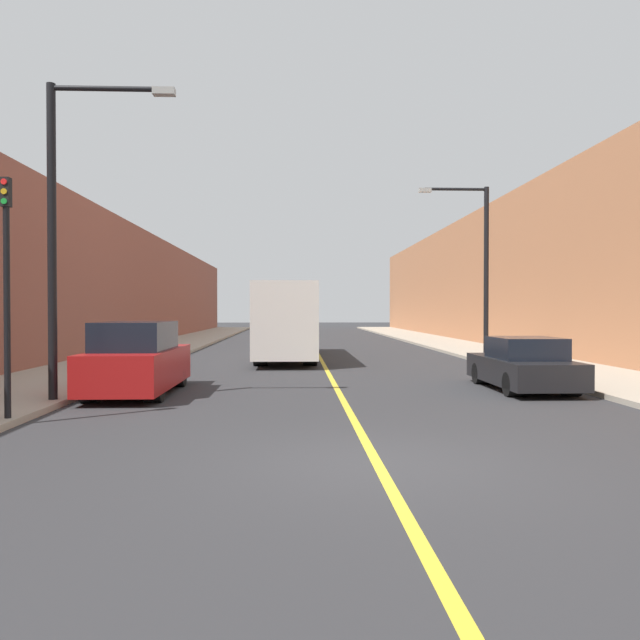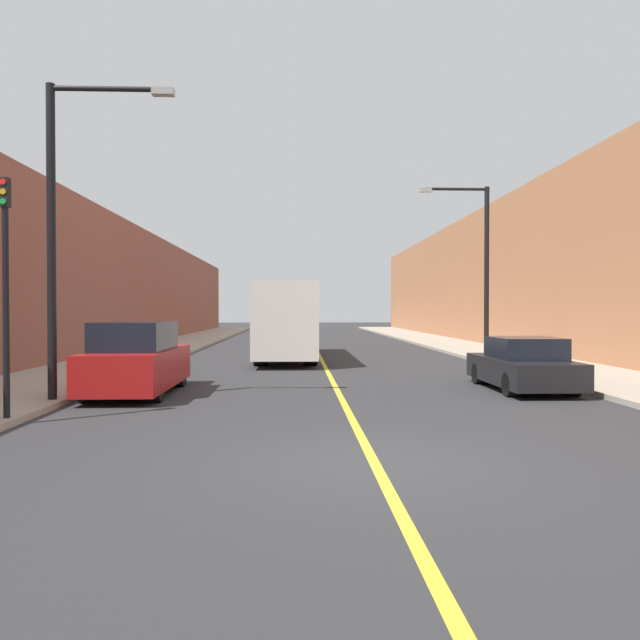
% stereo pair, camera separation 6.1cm
% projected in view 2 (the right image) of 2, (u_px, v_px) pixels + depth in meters
% --- Properties ---
extents(ground_plane, '(200.00, 200.00, 0.00)m').
position_uv_depth(ground_plane, '(375.00, 464.00, 8.83)').
color(ground_plane, '#2D2D30').
extents(sidewalk_left, '(3.97, 72.00, 0.14)m').
position_uv_depth(sidewalk_left, '(179.00, 344.00, 38.48)').
color(sidewalk_left, '#A89E8C').
rests_on(sidewalk_left, ground).
extents(sidewalk_right, '(3.97, 72.00, 0.14)m').
position_uv_depth(sidewalk_right, '(447.00, 344.00, 39.12)').
color(sidewalk_right, '#A89E8C').
rests_on(sidewalk_right, ground).
extents(building_row_left, '(4.00, 72.00, 7.12)m').
position_uv_depth(building_row_left, '(113.00, 288.00, 38.27)').
color(building_row_left, brown).
rests_on(building_row_left, ground).
extents(building_row_right, '(4.00, 72.00, 8.50)m').
position_uv_depth(building_row_right, '(510.00, 277.00, 39.21)').
color(building_row_right, '#B2724C').
rests_on(building_row_right, ground).
extents(road_center_line, '(0.16, 72.00, 0.01)m').
position_uv_depth(road_center_line, '(314.00, 345.00, 38.80)').
color(road_center_line, gold).
rests_on(road_center_line, ground).
extents(bus, '(2.47, 10.94, 3.25)m').
position_uv_depth(bus, '(287.00, 320.00, 27.73)').
color(bus, silver).
rests_on(bus, ground).
extents(parked_suv_left, '(1.89, 4.84, 1.88)m').
position_uv_depth(parked_suv_left, '(137.00, 361.00, 16.08)').
color(parked_suv_left, maroon).
rests_on(parked_suv_left, ground).
extents(car_right_near, '(1.87, 4.38, 1.44)m').
position_uv_depth(car_right_near, '(523.00, 366.00, 16.96)').
color(car_right_near, black).
rests_on(car_right_near, ground).
extents(street_lamp_left, '(2.89, 0.24, 7.17)m').
position_uv_depth(street_lamp_left, '(64.00, 217.00, 14.17)').
color(street_lamp_left, black).
rests_on(street_lamp_left, sidewalk_left).
extents(street_lamp_right, '(2.89, 0.24, 7.07)m').
position_uv_depth(street_lamp_right, '(480.00, 260.00, 25.44)').
color(street_lamp_right, black).
rests_on(street_lamp_right, sidewalk_right).
extents(traffic_light, '(0.16, 0.18, 4.53)m').
position_uv_depth(traffic_light, '(6.00, 288.00, 11.72)').
color(traffic_light, black).
rests_on(traffic_light, sidewalk_left).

